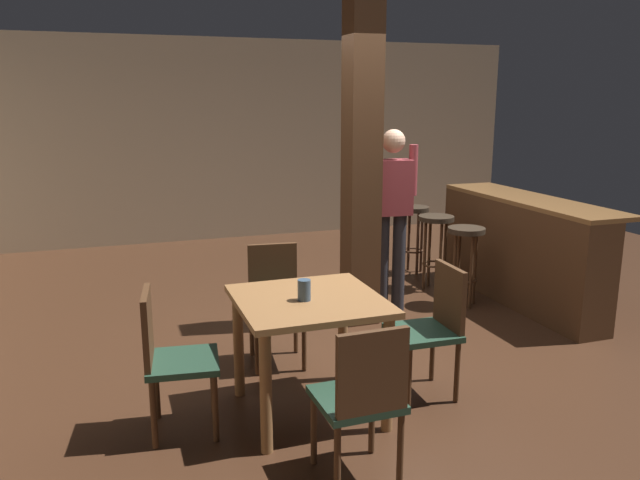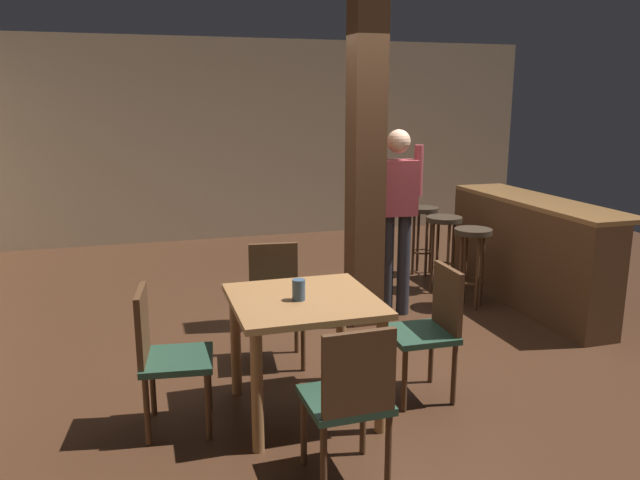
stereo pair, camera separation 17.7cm
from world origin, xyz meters
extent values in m
plane|color=#382114|center=(0.00, 0.00, 0.00)|extent=(10.80, 10.80, 0.00)
cube|color=gray|center=(0.00, 4.50, 1.40)|extent=(8.00, 0.10, 2.80)
cube|color=#422816|center=(0.06, 0.62, 1.40)|extent=(0.28, 0.28, 2.80)
cube|color=brown|center=(-0.90, -0.84, 0.75)|extent=(0.90, 0.90, 0.04)
cylinder|color=brown|center=(-0.52, -0.46, 0.37)|extent=(0.07, 0.07, 0.73)
cylinder|color=brown|center=(-1.28, -0.46, 0.37)|extent=(0.07, 0.07, 0.73)
cylinder|color=brown|center=(-0.52, -1.22, 0.37)|extent=(0.07, 0.07, 0.73)
cylinder|color=brown|center=(-1.28, -1.22, 0.37)|extent=(0.07, 0.07, 0.73)
cube|color=#1E3828|center=(-0.90, -0.05, 0.45)|extent=(0.47, 0.47, 0.04)
cube|color=#422816|center=(-0.88, 0.14, 0.68)|extent=(0.38, 0.08, 0.45)
cylinder|color=#422816|center=(-0.75, -0.25, 0.23)|extent=(0.04, 0.04, 0.43)
cylinder|color=#422816|center=(-1.09, -0.21, 0.23)|extent=(0.04, 0.04, 0.43)
cylinder|color=#422816|center=(-0.71, 0.10, 0.23)|extent=(0.04, 0.04, 0.43)
cylinder|color=#422816|center=(-1.05, 0.14, 0.23)|extent=(0.04, 0.04, 0.43)
cube|color=#1E3828|center=(-0.10, -0.86, 0.45)|extent=(0.43, 0.43, 0.04)
cube|color=#422816|center=(0.09, -0.87, 0.68)|extent=(0.05, 0.38, 0.45)
cylinder|color=#422816|center=(-0.28, -1.03, 0.23)|extent=(0.04, 0.04, 0.43)
cylinder|color=#422816|center=(-0.27, -0.68, 0.23)|extent=(0.04, 0.04, 0.43)
cylinder|color=#422816|center=(0.07, -1.04, 0.23)|extent=(0.04, 0.04, 0.43)
cylinder|color=#422816|center=(0.08, -0.69, 0.23)|extent=(0.04, 0.04, 0.43)
cube|color=#1E3828|center=(-0.89, -1.60, 0.45)|extent=(0.43, 0.43, 0.04)
cube|color=#422816|center=(-0.88, -1.79, 0.68)|extent=(0.38, 0.04, 0.45)
cylinder|color=#422816|center=(-1.06, -1.43, 0.23)|extent=(0.04, 0.04, 0.43)
cylinder|color=#422816|center=(-0.71, -1.42, 0.23)|extent=(0.04, 0.04, 0.43)
cylinder|color=#422816|center=(-1.06, -1.78, 0.23)|extent=(0.04, 0.04, 0.43)
cylinder|color=#422816|center=(-0.71, -1.77, 0.23)|extent=(0.04, 0.04, 0.43)
cube|color=#1E3828|center=(-1.69, -0.82, 0.45)|extent=(0.47, 0.47, 0.04)
cube|color=#422816|center=(-1.88, -0.80, 0.68)|extent=(0.08, 0.38, 0.45)
cylinder|color=#422816|center=(-1.49, -0.67, 0.23)|extent=(0.04, 0.04, 0.43)
cylinder|color=#422816|center=(-1.54, -1.02, 0.23)|extent=(0.04, 0.04, 0.43)
cylinder|color=#422816|center=(-1.84, -0.63, 0.23)|extent=(0.04, 0.04, 0.43)
cylinder|color=#422816|center=(-1.88, -0.98, 0.23)|extent=(0.04, 0.04, 0.43)
cylinder|color=#33475B|center=(-0.94, -0.88, 0.84)|extent=(0.08, 0.08, 0.13)
cube|color=maroon|center=(0.40, 0.72, 1.20)|extent=(0.36, 0.23, 0.50)
sphere|color=tan|center=(0.40, 0.72, 1.61)|extent=(0.23, 0.23, 0.21)
cylinder|color=#232328|center=(0.48, 0.71, 0.47)|extent=(0.13, 0.13, 0.95)
cylinder|color=#232328|center=(0.32, 0.72, 0.47)|extent=(0.13, 0.13, 0.95)
cylinder|color=maroon|center=(0.60, 0.70, 1.35)|extent=(0.09, 0.09, 0.46)
cylinder|color=maroon|center=(0.21, 0.73, 1.35)|extent=(0.09, 0.09, 0.46)
cube|color=brown|center=(1.84, 0.62, 1.02)|extent=(0.56, 2.23, 0.04)
cube|color=#422816|center=(1.74, 0.62, 0.50)|extent=(0.36, 2.23, 1.00)
cylinder|color=#2D2319|center=(1.19, 0.70, 0.75)|extent=(0.36, 0.36, 0.05)
torus|color=#422816|center=(1.19, 0.70, 0.26)|extent=(0.25, 0.25, 0.02)
cylinder|color=#422816|center=(1.19, 0.81, 0.36)|extent=(0.03, 0.03, 0.73)
cylinder|color=#422816|center=(1.19, 0.58, 0.36)|extent=(0.03, 0.03, 0.73)
cylinder|color=#422816|center=(1.30, 0.70, 0.36)|extent=(0.03, 0.03, 0.73)
cylinder|color=#422816|center=(1.07, 0.70, 0.36)|extent=(0.03, 0.03, 0.73)
cylinder|color=#2D2319|center=(1.19, 1.28, 0.76)|extent=(0.37, 0.37, 0.05)
torus|color=#422816|center=(1.19, 1.28, 0.27)|extent=(0.26, 0.26, 0.02)
cylinder|color=#422816|center=(1.19, 1.40, 0.37)|extent=(0.03, 0.03, 0.74)
cylinder|color=#422816|center=(1.19, 1.16, 0.37)|extent=(0.03, 0.03, 0.74)
cylinder|color=#422816|center=(1.31, 1.28, 0.37)|extent=(0.03, 0.03, 0.74)
cylinder|color=#422816|center=(1.07, 1.28, 0.37)|extent=(0.03, 0.03, 0.74)
cylinder|color=#2D2319|center=(1.26, 1.91, 0.75)|extent=(0.34, 0.34, 0.05)
torus|color=#382114|center=(1.26, 1.91, 0.26)|extent=(0.24, 0.24, 0.02)
cylinder|color=#382114|center=(1.26, 2.02, 0.36)|extent=(0.03, 0.03, 0.73)
cylinder|color=#382114|center=(1.26, 1.80, 0.36)|extent=(0.03, 0.03, 0.73)
cylinder|color=#382114|center=(1.37, 1.91, 0.36)|extent=(0.03, 0.03, 0.73)
cylinder|color=#382114|center=(1.15, 1.91, 0.36)|extent=(0.03, 0.03, 0.73)
camera|label=1|loc=(-2.04, -4.37, 1.99)|focal=35.00mm
camera|label=2|loc=(-1.87, -4.42, 1.99)|focal=35.00mm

